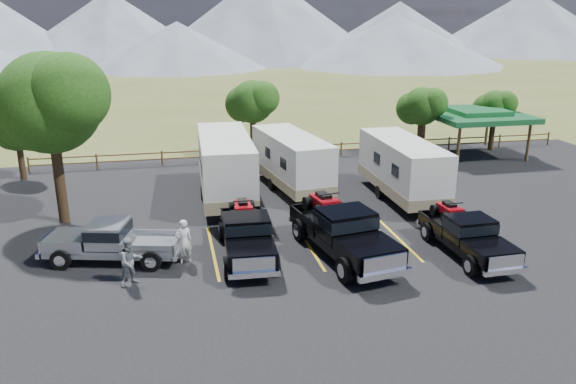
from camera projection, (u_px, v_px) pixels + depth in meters
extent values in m
plane|color=#525B26|center=(387.00, 282.00, 20.45)|extent=(320.00, 320.00, 0.00)
cube|color=black|center=(360.00, 250.00, 23.24)|extent=(44.00, 34.00, 0.04)
cube|color=yellow|center=(213.00, 252.00, 22.96)|extent=(0.12, 5.50, 0.01)
cube|color=yellow|center=(308.00, 244.00, 23.76)|extent=(0.12, 5.50, 0.01)
cube|color=yellow|center=(396.00, 236.00, 24.56)|extent=(0.12, 5.50, 0.01)
cube|color=yellow|center=(479.00, 229.00, 25.36)|extent=(0.12, 5.50, 0.01)
cylinder|color=black|center=(59.00, 176.00, 25.65)|extent=(0.48, 0.48, 4.48)
sphere|color=#1C4210|center=(50.00, 103.00, 24.63)|extent=(4.48, 4.48, 4.48)
sphere|color=#1C4210|center=(69.00, 94.00, 23.93)|extent=(3.52, 3.52, 3.52)
sphere|color=#1C4210|center=(32.00, 108.00, 25.20)|extent=(3.84, 3.84, 3.84)
cylinder|color=black|center=(420.00, 137.00, 37.66)|extent=(0.39, 0.39, 2.80)
sphere|color=#1C4210|center=(422.00, 106.00, 37.02)|extent=(2.52, 2.52, 2.52)
sphere|color=#1C4210|center=(433.00, 103.00, 36.63)|extent=(1.98, 1.98, 1.98)
sphere|color=#1C4210|center=(412.00, 108.00, 37.34)|extent=(2.16, 2.16, 2.16)
cylinder|color=black|center=(492.00, 133.00, 39.83)|extent=(0.38, 0.38, 2.52)
sphere|color=#1C4210|center=(495.00, 106.00, 39.26)|extent=(2.24, 2.24, 2.24)
sphere|color=#1C4210|center=(505.00, 103.00, 38.91)|extent=(1.76, 1.76, 1.76)
sphere|color=#1C4210|center=(486.00, 108.00, 39.55)|extent=(1.92, 1.92, 1.92)
cylinder|color=black|center=(253.00, 137.00, 37.28)|extent=(0.41, 0.41, 3.08)
sphere|color=#1C4210|center=(252.00, 102.00, 36.57)|extent=(2.80, 2.80, 2.80)
sphere|color=#1C4210|center=(263.00, 98.00, 36.14)|extent=(2.20, 2.20, 2.20)
sphere|color=#1C4210|center=(243.00, 104.00, 36.93)|extent=(2.40, 2.40, 2.40)
cylinder|color=black|center=(21.00, 161.00, 32.74)|extent=(0.36, 0.36, 2.24)
sphere|color=#1C4210|center=(17.00, 133.00, 32.23)|extent=(2.10, 2.10, 2.10)
sphere|color=#1C4210|center=(24.00, 130.00, 31.90)|extent=(1.65, 1.65, 1.65)
sphere|color=#1C4210|center=(11.00, 135.00, 32.50)|extent=(1.80, 1.80, 1.80)
cylinder|color=brown|center=(29.00, 165.00, 34.32)|extent=(0.12, 0.12, 1.00)
cylinder|color=brown|center=(97.00, 161.00, 35.13)|extent=(0.12, 0.12, 1.00)
cylinder|color=brown|center=(162.00, 158.00, 35.93)|extent=(0.12, 0.12, 1.00)
cylinder|color=brown|center=(224.00, 155.00, 36.73)|extent=(0.12, 0.12, 1.00)
cylinder|color=brown|center=(284.00, 152.00, 37.53)|extent=(0.12, 0.12, 1.00)
cylinder|color=brown|center=(341.00, 149.00, 38.33)|extent=(0.12, 0.12, 1.00)
cylinder|color=brown|center=(396.00, 146.00, 39.13)|extent=(0.12, 0.12, 1.00)
cylinder|color=brown|center=(449.00, 144.00, 39.93)|extent=(0.12, 0.12, 1.00)
cylinder|color=brown|center=(500.00, 141.00, 40.73)|extent=(0.12, 0.12, 1.00)
cylinder|color=brown|center=(548.00, 139.00, 41.53)|extent=(0.12, 0.12, 1.00)
cube|color=brown|center=(313.00, 151.00, 37.94)|extent=(36.00, 0.06, 0.08)
cube|color=brown|center=(313.00, 145.00, 37.82)|extent=(36.00, 0.06, 0.08)
cylinder|color=brown|center=(458.00, 146.00, 35.66)|extent=(0.20, 0.20, 2.60)
cylinder|color=brown|center=(424.00, 131.00, 40.32)|extent=(0.20, 0.20, 2.60)
cylinder|color=brown|center=(528.00, 142.00, 36.66)|extent=(0.20, 0.20, 2.60)
cylinder|color=brown|center=(487.00, 128.00, 41.32)|extent=(0.20, 0.20, 2.60)
cube|color=#1B5E31|center=(476.00, 115.00, 38.05)|extent=(6.20, 6.20, 0.35)
cube|color=#1B5E31|center=(476.00, 111.00, 37.96)|extent=(3.50, 3.50, 0.35)
cone|color=slate|center=(112.00, 25.00, 119.02)|extent=(44.00, 44.00, 14.00)
cone|color=slate|center=(263.00, 15.00, 121.09)|extent=(52.00, 52.00, 18.00)
cone|color=slate|center=(399.00, 28.00, 134.40)|extent=(40.00, 40.00, 12.00)
cone|color=slate|center=(529.00, 21.00, 136.62)|extent=(50.00, 50.00, 15.00)
cone|color=slate|center=(178.00, 45.00, 99.25)|extent=(32.00, 32.00, 8.00)
cone|color=slate|center=(396.00, 40.00, 104.31)|extent=(40.00, 40.00, 9.00)
cube|color=black|center=(247.00, 242.00, 22.41)|extent=(2.00, 5.45, 0.34)
cube|color=black|center=(251.00, 252.00, 20.60)|extent=(1.89, 1.78, 0.47)
cube|color=black|center=(247.00, 227.00, 22.09)|extent=(1.84, 1.56, 0.94)
cube|color=black|center=(247.00, 224.00, 22.05)|extent=(1.88, 1.61, 0.42)
cube|color=black|center=(243.00, 221.00, 23.92)|extent=(1.92, 2.35, 0.52)
cube|color=white|center=(254.00, 265.00, 19.71)|extent=(1.51, 0.15, 0.52)
cube|color=white|center=(254.00, 275.00, 19.77)|extent=(1.85, 0.26, 0.21)
cube|color=white|center=(241.00, 219.00, 25.08)|extent=(1.85, 0.24, 0.21)
cylinder|color=black|center=(228.00, 268.00, 20.57)|extent=(0.32, 0.86, 0.85)
cylinder|color=black|center=(275.00, 264.00, 20.84)|extent=(0.32, 0.86, 0.85)
cylinder|color=black|center=(222.00, 231.00, 24.08)|extent=(0.32, 0.86, 0.85)
cylinder|color=black|center=(263.00, 228.00, 24.35)|extent=(0.32, 0.86, 0.85)
cube|color=maroon|center=(243.00, 207.00, 23.73)|extent=(0.72, 1.26, 0.33)
cube|color=black|center=(243.00, 202.00, 23.66)|extent=(0.41, 0.72, 0.17)
cube|color=maroon|center=(244.00, 209.00, 23.21)|extent=(0.77, 0.37, 0.21)
cylinder|color=black|center=(243.00, 201.00, 23.20)|extent=(0.85, 0.10, 0.06)
cylinder|color=black|center=(234.00, 216.00, 23.23)|extent=(0.27, 0.54, 0.53)
cylinder|color=black|center=(254.00, 215.00, 23.36)|extent=(0.27, 0.54, 0.53)
cylinder|color=black|center=(232.00, 208.00, 24.21)|extent=(0.27, 0.54, 0.53)
cylinder|color=black|center=(252.00, 207.00, 24.34)|extent=(0.27, 0.54, 0.53)
cube|color=black|center=(343.00, 240.00, 22.40)|extent=(2.95, 6.36, 0.39)
cube|color=black|center=(370.00, 250.00, 20.46)|extent=(2.35, 2.24, 0.54)
cube|color=black|center=(346.00, 223.00, 22.05)|extent=(2.27, 1.98, 1.07)
cube|color=black|center=(346.00, 219.00, 22.00)|extent=(2.32, 2.05, 0.48)
cube|color=black|center=(323.00, 218.00, 24.02)|extent=(2.46, 2.88, 0.59)
cube|color=white|center=(385.00, 264.00, 19.50)|extent=(1.71, 0.37, 0.59)
cube|color=white|center=(385.00, 275.00, 19.57)|extent=(2.11, 0.54, 0.24)
cube|color=white|center=(311.00, 216.00, 25.27)|extent=(2.10, 0.52, 0.24)
cylinder|color=black|center=(345.00, 270.00, 20.23)|extent=(0.48, 1.01, 0.97)
cylinder|color=black|center=(393.00, 262.00, 20.93)|extent=(0.48, 1.01, 0.97)
cylinder|color=black|center=(300.00, 230.00, 23.99)|extent=(0.48, 1.01, 0.97)
cylinder|color=black|center=(342.00, 224.00, 24.70)|extent=(0.48, 1.01, 0.97)
cube|color=maroon|center=(323.00, 202.00, 23.80)|extent=(0.97, 1.50, 0.38)
cube|color=black|center=(324.00, 196.00, 23.72)|extent=(0.56, 0.86, 0.19)
cube|color=maroon|center=(330.00, 203.00, 23.25)|extent=(0.91, 0.51, 0.24)
cylinder|color=black|center=(329.00, 194.00, 23.23)|extent=(0.96, 0.22, 0.06)
cylinder|color=black|center=(319.00, 212.00, 23.18)|extent=(0.37, 0.64, 0.60)
cylinder|color=black|center=(340.00, 209.00, 23.51)|extent=(0.37, 0.64, 0.60)
cylinder|color=black|center=(307.00, 204.00, 24.22)|extent=(0.37, 0.64, 0.60)
cylinder|color=black|center=(328.00, 201.00, 24.56)|extent=(0.37, 0.64, 0.60)
cube|color=black|center=(467.00, 242.00, 22.52)|extent=(1.74, 5.09, 0.32)
cube|color=black|center=(492.00, 251.00, 20.84)|extent=(1.74, 1.63, 0.44)
cube|color=black|center=(470.00, 228.00, 22.23)|extent=(1.70, 1.42, 0.89)
cube|color=black|center=(470.00, 225.00, 22.19)|extent=(1.73, 1.47, 0.40)
cube|color=black|center=(448.00, 223.00, 23.93)|extent=(1.75, 2.17, 0.49)
cube|color=white|center=(506.00, 262.00, 20.01)|extent=(1.42, 0.10, 0.49)
cube|color=white|center=(506.00, 272.00, 20.07)|extent=(1.74, 0.20, 0.20)
cube|color=white|center=(435.00, 221.00, 25.01)|extent=(1.74, 0.18, 0.20)
cylinder|color=black|center=(471.00, 266.00, 20.76)|extent=(0.28, 0.80, 0.80)
cylinder|color=black|center=(511.00, 262.00, 21.12)|extent=(0.28, 0.80, 0.80)
cylinder|color=black|center=(427.00, 232.00, 24.01)|extent=(0.28, 0.80, 0.80)
cylinder|color=black|center=(463.00, 228.00, 24.38)|extent=(0.28, 0.80, 0.80)
cube|color=maroon|center=(449.00, 209.00, 23.74)|extent=(0.65, 1.17, 0.31)
cube|color=black|center=(449.00, 204.00, 23.68)|extent=(0.37, 0.67, 0.16)
cube|color=maroon|center=(455.00, 211.00, 23.26)|extent=(0.72, 0.33, 0.20)
cylinder|color=black|center=(455.00, 203.00, 23.25)|extent=(0.80, 0.07, 0.05)
cylinder|color=black|center=(446.00, 218.00, 23.26)|extent=(0.24, 0.50, 0.50)
cylinder|color=black|center=(463.00, 216.00, 23.43)|extent=(0.24, 0.50, 0.50)
cylinder|color=black|center=(435.00, 210.00, 24.16)|extent=(0.24, 0.50, 0.50)
cylinder|color=black|center=(451.00, 209.00, 24.34)|extent=(0.24, 0.50, 0.50)
cube|color=white|center=(225.00, 163.00, 28.78)|extent=(2.74, 7.89, 2.81)
cube|color=gray|center=(226.00, 184.00, 29.11)|extent=(2.77, 7.93, 0.62)
cube|color=black|center=(202.00, 169.00, 26.65)|extent=(0.05, 0.94, 0.62)
cube|color=black|center=(254.00, 167.00, 27.08)|extent=(0.05, 0.94, 0.62)
cylinder|color=black|center=(203.00, 193.00, 29.36)|extent=(0.28, 0.74, 0.73)
cylinder|color=black|center=(248.00, 190.00, 29.76)|extent=(0.28, 0.74, 0.73)
cube|color=black|center=(235.00, 223.00, 24.68)|extent=(0.18, 1.88, 0.10)
cube|color=white|center=(291.00, 158.00, 30.56)|extent=(3.28, 7.30, 2.53)
cube|color=gray|center=(291.00, 176.00, 30.86)|extent=(3.31, 7.34, 0.56)
cube|color=black|center=(283.00, 163.00, 28.53)|extent=(0.15, 0.84, 0.56)
cube|color=black|center=(324.00, 159.00, 29.30)|extent=(0.15, 0.84, 0.56)
cylinder|color=black|center=(272.00, 184.00, 30.90)|extent=(0.33, 0.68, 0.66)
cylinder|color=black|center=(307.00, 180.00, 31.61)|extent=(0.33, 0.68, 0.66)
cube|color=black|center=(324.00, 205.00, 27.07)|extent=(0.37, 1.69, 0.09)
cube|color=white|center=(402.00, 165.00, 29.04)|extent=(2.34, 7.19, 2.58)
cube|color=gray|center=(401.00, 184.00, 29.34)|extent=(2.36, 7.22, 0.57)
cube|color=black|center=(395.00, 171.00, 27.06)|extent=(0.02, 0.86, 0.57)
cube|color=black|center=(439.00, 168.00, 27.51)|extent=(0.02, 0.86, 0.57)
cylinder|color=black|center=(379.00, 192.00, 29.55)|extent=(0.24, 0.67, 0.67)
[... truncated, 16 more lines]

